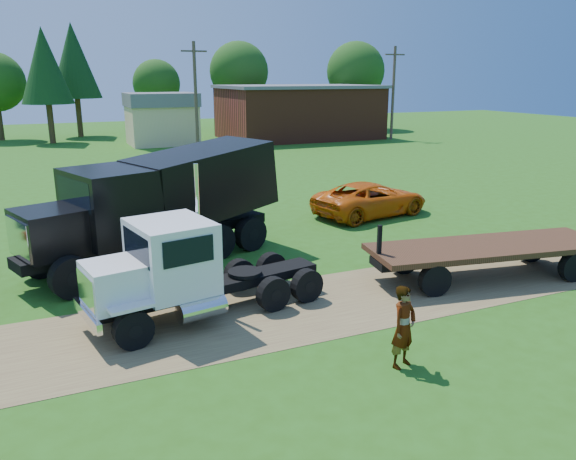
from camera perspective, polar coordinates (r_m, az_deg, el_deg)
name	(u,v)px	position (r m, az deg, el deg)	size (l,w,h in m)	color
ground	(316,305)	(15.95, 2.86, -7.65)	(140.00, 140.00, 0.00)	#295A13
dirt_track	(316,305)	(15.95, 2.86, -7.63)	(120.00, 4.20, 0.01)	brown
white_semi_tractor	(176,271)	(14.82, -11.34, -4.10)	(6.80, 3.30, 4.02)	black
black_dump_truck	(162,199)	(19.62, -12.68, 3.07)	(9.23, 5.51, 3.95)	black
orange_pickup	(371,199)	(26.04, 8.41, 3.14)	(2.58, 5.58, 1.55)	#D35709
flatbed_trailer	(488,252)	(18.89, 19.67, -2.11)	(7.97, 3.51, 1.97)	#322110
spectator_a	(404,327)	(12.69, 11.68, -9.62)	(0.69, 0.45, 1.88)	#999999
spectator_b	(158,221)	(22.35, -13.07, 0.87)	(0.76, 0.59, 1.56)	#999999
brick_building	(299,112)	(58.63, 1.09, 11.93)	(15.40, 10.40, 5.30)	brown
tan_shed	(162,118)	(54.28, -12.71, 11.03)	(6.20, 5.40, 4.70)	#CCB77F
utility_poles	(196,94)	(49.74, -9.36, 13.48)	(42.20, 0.28, 9.00)	#443326
tree_row	(151,73)	(63.39, -13.70, 15.21)	(55.64, 14.30, 11.45)	#3D2F19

